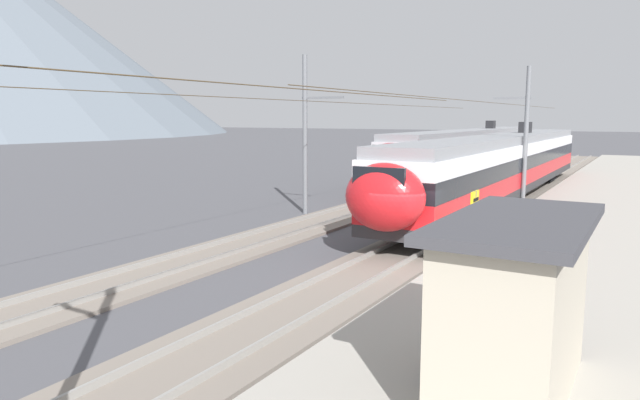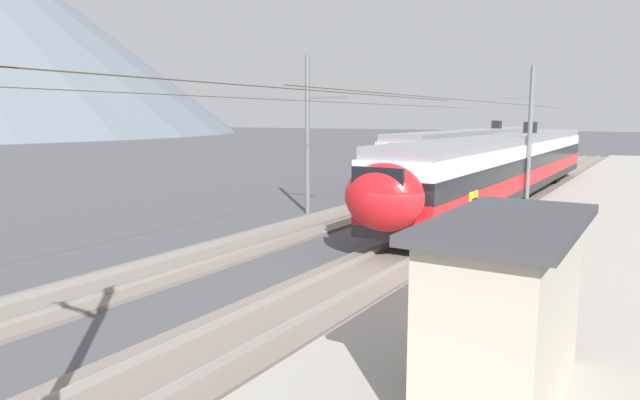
% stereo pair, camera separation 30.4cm
% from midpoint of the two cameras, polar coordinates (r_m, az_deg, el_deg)
% --- Properties ---
extents(ground_plane, '(400.00, 400.00, 0.00)m').
position_cam_midpoint_polar(ground_plane, '(18.60, 8.94, -6.94)').
color(ground_plane, '#4C4C51').
extents(platform_slab, '(120.00, 6.79, 0.35)m').
position_cam_midpoint_polar(platform_slab, '(17.52, 21.99, -7.81)').
color(platform_slab, '#A39E93').
rests_on(platform_slab, ground).
extents(track_near, '(120.00, 3.00, 0.28)m').
position_cam_midpoint_polar(track_near, '(18.99, 5.88, -6.35)').
color(track_near, slate).
rests_on(track_near, ground).
extents(track_far, '(120.00, 3.00, 0.28)m').
position_cam_midpoint_polar(track_far, '(21.87, -7.73, -4.42)').
color(track_far, slate).
rests_on(track_far, ground).
extents(train_near_platform, '(34.96, 3.02, 4.27)m').
position_cam_midpoint_polar(train_near_platform, '(34.44, 17.69, 3.53)').
color(train_near_platform, '#2D2D30').
rests_on(train_near_platform, track_near).
extents(train_far_track, '(35.33, 3.04, 4.27)m').
position_cam_midpoint_polar(train_far_track, '(49.01, 14.83, 4.94)').
color(train_far_track, '#2D2D30').
rests_on(train_far_track, track_far).
extents(catenary_mast_mid, '(39.71, 1.90, 7.46)m').
position_cam_midpoint_polar(catenary_mast_mid, '(31.63, 19.45, 6.10)').
color(catenary_mast_mid, slate).
rests_on(catenary_mast_mid, ground).
extents(catenary_mast_far_side, '(39.71, 2.34, 7.90)m').
position_cam_midpoint_polar(catenary_mast_far_side, '(28.56, -1.57, 6.79)').
color(catenary_mast_far_side, slate).
rests_on(catenary_mast_far_side, ground).
extents(platform_sign, '(0.70, 0.08, 2.35)m').
position_cam_midpoint_polar(platform_sign, '(17.37, 14.70, -1.18)').
color(platform_sign, '#59595B').
rests_on(platform_sign, platform_slab).
extents(passenger_walking, '(0.53, 0.22, 1.69)m').
position_cam_midpoint_polar(passenger_walking, '(9.97, 9.89, -12.72)').
color(passenger_walking, '#383842').
rests_on(passenger_walking, platform_slab).
extents(handbag_beside_passenger, '(0.32, 0.18, 0.44)m').
position_cam_midpoint_polar(handbag_beside_passenger, '(11.14, 11.77, -14.79)').
color(handbag_beside_passenger, '#472D1E').
rests_on(handbag_beside_passenger, platform_slab).
extents(potted_plant_platform_edge, '(0.66, 0.66, 0.88)m').
position_cam_midpoint_polar(potted_plant_platform_edge, '(22.96, 18.53, -2.21)').
color(potted_plant_platform_edge, brown).
rests_on(potted_plant_platform_edge, platform_slab).
extents(platform_shelter, '(4.43, 2.06, 2.95)m').
position_cam_midpoint_polar(platform_shelter, '(9.71, 18.12, -10.09)').
color(platform_shelter, '#B7AD99').
rests_on(platform_shelter, platform_slab).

